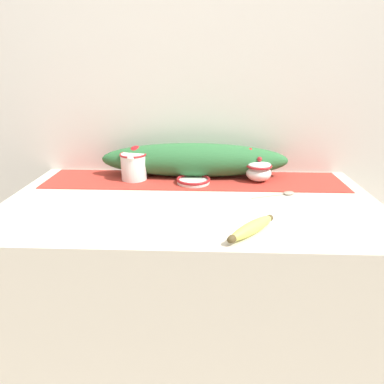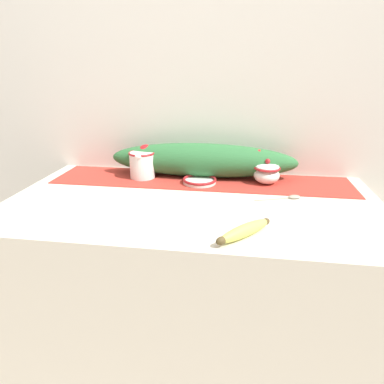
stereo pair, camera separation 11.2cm
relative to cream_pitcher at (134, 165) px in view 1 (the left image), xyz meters
name	(u,v)px [view 1 (the left image)]	position (x,y,z in m)	size (l,w,h in m)	color
countertop	(191,305)	(0.24, -0.22, -0.51)	(1.29, 0.70, 0.89)	beige
back_wall	(195,98)	(0.24, 0.15, 0.25)	(2.09, 0.04, 2.40)	silver
table_runner	(194,180)	(0.24, 0.00, -0.06)	(1.19, 0.25, 0.00)	#B23328
cream_pitcher	(134,165)	(0.00, 0.00, 0.00)	(0.11, 0.13, 0.11)	white
sugar_bowl	(259,171)	(0.50, 0.00, -0.01)	(0.10, 0.10, 0.10)	white
small_dish	(194,180)	(0.25, -0.04, -0.05)	(0.13, 0.13, 0.02)	white
banana	(252,228)	(0.42, -0.46, -0.04)	(0.16, 0.17, 0.04)	#CCD156
spoon	(287,193)	(0.58, -0.15, -0.06)	(0.17, 0.07, 0.01)	#A89E89
poinsettia_garland	(194,160)	(0.24, 0.05, 0.01)	(0.77, 0.15, 0.14)	#2D6B38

